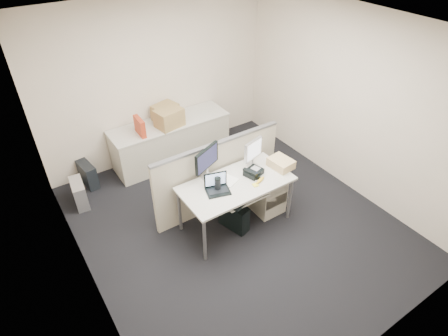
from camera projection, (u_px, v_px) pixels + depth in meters
floor at (235, 223)px, 5.36m from camera, size 4.00×4.50×0.01m
ceiling at (240, 30)px, 3.75m from camera, size 4.00×4.50×0.01m
wall_back at (157, 81)px, 6.06m from camera, size 4.00×0.02×2.70m
wall_front at (397, 267)px, 3.05m from camera, size 4.00×0.02×2.70m
wall_left at (71, 204)px, 3.66m from camera, size 0.02×4.50×2.70m
wall_right at (349, 102)px, 5.45m from camera, size 0.02×4.50×2.70m
desk at (236, 187)px, 4.96m from camera, size 1.50×0.75×0.73m
keyboard_tray at (244, 197)px, 4.87m from camera, size 0.62×0.32×0.02m
drawer_pedestal at (265, 190)px, 5.44m from camera, size 0.40×0.55×0.65m
cubicle_partition at (218, 176)px, 5.33m from camera, size 2.00×0.06×1.10m
back_counter at (171, 141)px, 6.43m from camera, size 2.00×0.60×0.72m
monitor_main at (207, 163)px, 4.89m from camera, size 0.49×0.34×0.46m
monitor_small at (253, 154)px, 5.10m from camera, size 0.37×0.26×0.42m
laptop at (218, 185)px, 4.71m from camera, size 0.35×0.30×0.22m
trackball at (256, 176)px, 5.00m from camera, size 0.14×0.14×0.05m
desk_phone at (254, 172)px, 5.05m from camera, size 0.28×0.25×0.07m
paper_stack at (226, 180)px, 4.96m from camera, size 0.30×0.33×0.01m
sticky_pad at (255, 185)px, 4.88m from camera, size 0.08×0.08×0.01m
travel_mug at (218, 184)px, 4.76m from camera, size 0.09×0.09×0.17m
banana at (260, 180)px, 4.93m from camera, size 0.19×0.10×0.04m
cellphone at (225, 184)px, 4.88m from camera, size 0.09×0.11×0.01m
manila_folders at (281, 163)px, 5.17m from camera, size 0.29×0.35×0.12m
keyboard at (243, 198)px, 4.80m from camera, size 0.52×0.34×0.03m
pc_tower_desk at (234, 216)px, 5.17m from camera, size 0.28×0.46×0.40m
pc_tower_spare_dark at (88, 174)px, 5.95m from camera, size 0.22×0.43×0.39m
pc_tower_spare_silver at (79, 193)px, 5.57m from camera, size 0.22×0.45×0.40m
cardboard_box_left at (169, 118)px, 6.02m from camera, size 0.47×0.38×0.32m
cardboard_box_right at (165, 113)px, 6.22m from camera, size 0.45×0.39×0.28m
red_binder at (140, 127)px, 5.82m from camera, size 0.09×0.32×0.30m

